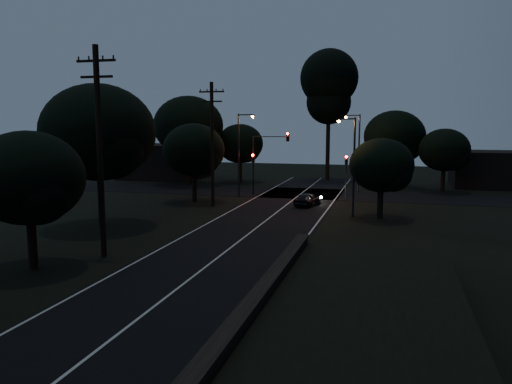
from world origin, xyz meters
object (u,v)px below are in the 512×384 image
Objects in this scene: streetlight_c at (352,160)px; streetlight_a at (241,149)px; car at (308,199)px; signal_left at (253,166)px; signal_right at (346,168)px; tall_pine at (329,86)px; utility_pole_mid at (100,149)px; signal_mast at (270,151)px; streetlight_b at (357,148)px; utility_pole_far at (212,142)px.

streetlight_a is at bearing 144.31° from streetlight_c.
streetlight_a is at bearing -13.67° from car.
signal_left is 9.20m from signal_right.
tall_pine is at bearing 69.54° from signal_left.
tall_pine reaches higher than utility_pole_mid.
streetlight_a is (-2.39, -1.99, 0.30)m from signal_mast.
streetlight_a is (-0.71, -1.99, 1.80)m from signal_left.
streetlight_c is 2.16× the size of car.
streetlight_a is 1.00× the size of streetlight_b.
streetlight_c reaches higher than signal_mast.
car is (-2.75, -5.74, -2.25)m from signal_right.
signal_left is at bearing -157.95° from streetlight_b.
streetlight_a is at bearing -109.59° from signal_left.
utility_pole_mid is 2.68× the size of signal_right.
tall_pine is 2.16× the size of streetlight_c.
streetlight_a and streetlight_b have the same top height.
car is (6.45, -5.74, -2.25)m from signal_left.
signal_right is at bearing -76.51° from tall_pine.
utility_pole_far is 13.53m from signal_right.
signal_left is 2.77m from streetlight_a.
streetlight_c is at bearing -87.86° from streetlight_b.
signal_left is 10.84m from streetlight_b.
signal_mast is at bearing -104.62° from tall_pine.
utility_pole_far is 16.51m from streetlight_b.
utility_pole_far is 8.53m from signal_left.
car is at bearing -50.32° from signal_mast.
signal_mast is 8.35m from car.
signal_mast is 0.78× the size of streetlight_a.
streetlight_c is (1.23, -9.99, 1.51)m from signal_right.
signal_left is at bearing 86.79° from utility_pole_mid.
signal_mast is (1.69, 0.00, 1.50)m from signal_left.
streetlight_c is (11.83, 15.00, -1.39)m from utility_pole_mid.
tall_pine is at bearing 69.64° from streetlight_a.
car is at bearing -115.60° from signal_right.
utility_pole_mid is at bearing -99.93° from tall_pine.
streetlight_b is at bearing 92.14° from streetlight_c.
streetlight_b is at bearing 29.48° from streetlight_a.
car is at bearing 67.81° from utility_pole_mid.
signal_mast is 1.80× the size of car.
signal_right is 1.18× the size of car.
tall_pine is 2.03× the size of streetlight_a.
signal_mast is at bearing 82.96° from utility_pole_mid.
signal_left is 0.66× the size of signal_mast.
signal_mast is at bearing 68.89° from utility_pole_far.
car is (4.76, -5.74, -3.75)m from signal_mast.
signal_left is at bearing 70.41° from streetlight_a.
tall_pine is 2.03× the size of streetlight_b.
utility_pole_mid is at bearing -128.26° from streetlight_c.
signal_right is 0.55× the size of streetlight_c.
utility_pole_mid is at bearing -111.30° from streetlight_b.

